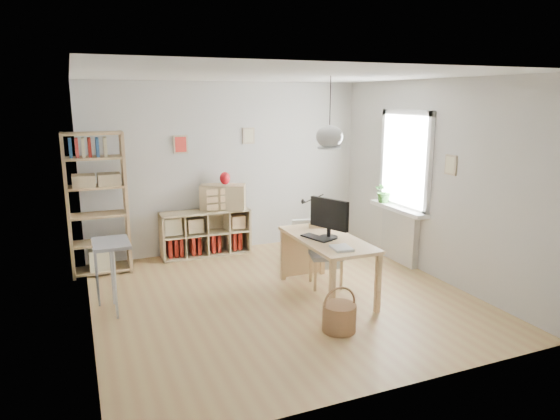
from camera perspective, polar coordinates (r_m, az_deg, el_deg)
name	(u,v)px	position (r m, az deg, el deg)	size (l,w,h in m)	color
ground	(282,297)	(6.38, 0.21, -9.87)	(4.50, 4.50, 0.00)	tan
room_shell	(329,137)	(6.01, 5.68, 8.36)	(4.50, 4.50, 4.50)	silver
window_unit	(406,160)	(7.58, 14.17, 5.52)	(0.07, 1.16, 1.46)	white
radiator	(400,236)	(7.78, 13.51, -2.91)	(0.10, 0.80, 0.80)	silver
windowsill	(398,209)	(7.65, 13.37, 0.15)	(0.22, 1.20, 0.06)	white
desk	(327,245)	(6.26, 5.41, -4.01)	(0.70, 1.50, 0.75)	#DAAC7D
cube_shelf	(204,236)	(8.02, -8.69, -2.98)	(1.40, 0.38, 0.72)	tan
tall_bookshelf	(96,198)	(7.36, -20.25, 1.26)	(0.80, 0.38, 2.00)	#DAAC7D
side_table	(106,257)	(6.06, -19.30, -5.15)	(0.40, 0.55, 0.85)	gray
chair	(325,251)	(6.65, 5.16, -4.68)	(0.49, 0.49, 0.82)	gray
wicker_basket	(339,316)	(5.50, 6.79, -11.99)	(0.37, 0.36, 0.50)	olive
storage_chest	(316,251)	(7.51, 4.11, -4.66)	(0.74, 0.80, 0.65)	silver
monitor	(329,216)	(6.16, 5.64, -0.71)	(0.26, 0.54, 0.50)	black
keyboard	(316,238)	(6.19, 4.16, -3.18)	(0.16, 0.42, 0.02)	black
task_lamp	(311,207)	(6.74, 3.61, 0.40)	(0.37, 0.14, 0.39)	black
yarn_ball	(317,220)	(6.74, 4.28, -1.19)	(0.17, 0.17, 0.17)	#490916
paper_tray	(341,248)	(5.79, 7.04, -4.34)	(0.21, 0.26, 0.03)	white
drawer_chest	(223,197)	(7.92, -6.54, 1.49)	(0.69, 0.32, 0.40)	tan
red_vase	(225,178)	(7.88, -6.31, 3.63)	(0.17, 0.17, 0.20)	#A80E15
potted_plant	(384,191)	(7.88, 11.85, 2.11)	(0.32, 0.27, 0.35)	#2B6325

